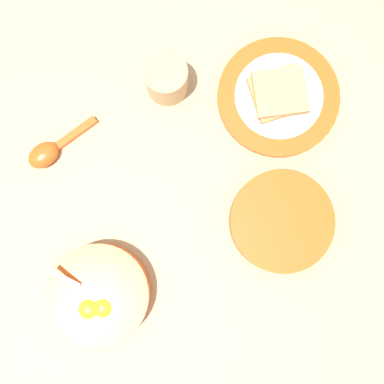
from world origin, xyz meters
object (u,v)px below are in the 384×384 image
at_px(toast_plate, 278,97).
at_px(congee_bowl, 281,221).
at_px(soup_spoon, 49,151).
at_px(egg_bowl, 100,294).
at_px(toast_sandwich, 279,93).
at_px(drinking_cup, 167,79).

distance_m(toast_plate, congee_bowl, 0.23).
relative_size(soup_spoon, congee_bowl, 0.77).
distance_m(egg_bowl, congee_bowl, 0.33).
bearing_deg(toast_sandwich, egg_bowl, -48.65).
bearing_deg(toast_plate, egg_bowl, -48.93).
xyz_separation_m(congee_bowl, drinking_cup, (-0.27, -0.17, 0.02)).
bearing_deg(drinking_cup, congee_bowl, 31.56).
relative_size(egg_bowl, toast_plate, 0.77).
relative_size(toast_plate, congee_bowl, 1.25).
bearing_deg(drinking_cup, soup_spoon, -66.78).
height_order(toast_plate, soup_spoon, soup_spoon).
distance_m(egg_bowl, soup_spoon, 0.27).
xyz_separation_m(egg_bowl, toast_sandwich, (-0.31, 0.35, 0.00)).
distance_m(egg_bowl, toast_plate, 0.47).
relative_size(egg_bowl, toast_sandwich, 1.62).
bearing_deg(drinking_cup, egg_bowl, -23.88).
xyz_separation_m(egg_bowl, congee_bowl, (-0.08, 0.32, -0.00)).
bearing_deg(toast_sandwich, toast_plate, 72.32).
height_order(soup_spoon, drinking_cup, drinking_cup).
xyz_separation_m(toast_plate, soup_spoon, (0.05, -0.42, 0.00)).
bearing_deg(egg_bowl, drinking_cup, 156.12).
relative_size(toast_plate, toast_sandwich, 2.10).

